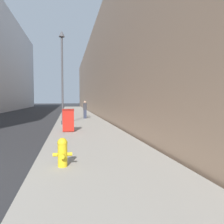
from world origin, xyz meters
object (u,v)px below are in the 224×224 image
at_px(trash_bin, 68,120).
at_px(pedestrian_on_sidewalk, 85,110).
at_px(lamppost, 62,67).
at_px(fire_hydrant, 62,152).

bearing_deg(trash_bin, pedestrian_on_sidewalk, 79.48).
bearing_deg(lamppost, trash_bin, -83.80).
bearing_deg(pedestrian_on_sidewalk, lamppost, -112.46).
distance_m(fire_hydrant, trash_bin, 6.10).
height_order(trash_bin, pedestrian_on_sidewalk, pedestrian_on_sidewalk).
relative_size(fire_hydrant, pedestrian_on_sidewalk, 0.47).
distance_m(trash_bin, lamppost, 4.69).
height_order(fire_hydrant, trash_bin, trash_bin).
xyz_separation_m(trash_bin, lamppost, (-0.37, 3.40, 3.21)).
relative_size(lamppost, pedestrian_on_sidewalk, 4.01).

